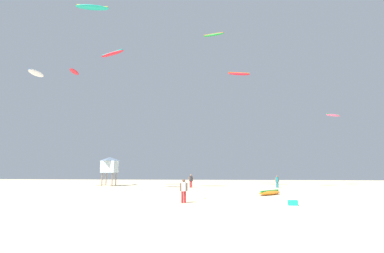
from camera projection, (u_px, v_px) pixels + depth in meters
ground_plane at (152, 215)px, 14.91m from camera, size 120.00×120.00×0.00m
person_foreground at (184, 189)px, 20.52m from camera, size 0.49×0.36×1.58m
person_midground at (277, 181)px, 38.91m from camera, size 0.51×0.35×1.55m
person_left at (191, 180)px, 39.58m from camera, size 0.52×0.38×1.70m
kite_grounded_near at (270, 193)px, 27.36m from camera, size 2.83×3.44×0.44m
lifeguard_tower at (110, 165)px, 44.32m from camera, size 2.30×2.30×4.15m
cooler_box at (201, 197)px, 23.62m from camera, size 0.56×0.36×0.32m
gear_bag at (293, 203)px, 18.97m from camera, size 0.56×0.36×0.32m
kite_aloft_0 at (92, 7)px, 40.93m from camera, size 4.55×2.30×0.51m
kite_aloft_2 at (333, 115)px, 46.74m from camera, size 2.97×2.28×0.35m
kite_aloft_5 at (214, 35)px, 46.21m from camera, size 3.36×1.65×0.68m
kite_aloft_6 at (112, 54)px, 35.57m from camera, size 3.74×2.61×0.72m
kite_aloft_7 at (74, 72)px, 42.20m from camera, size 1.10×2.79×0.38m
kite_aloft_8 at (239, 74)px, 42.61m from camera, size 3.35×1.67×0.75m
kite_aloft_9 at (36, 73)px, 40.80m from camera, size 1.06×3.02×0.73m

